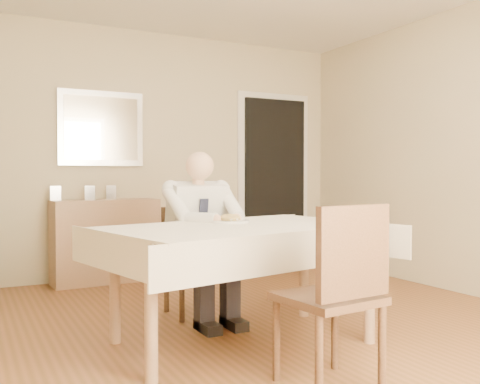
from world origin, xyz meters
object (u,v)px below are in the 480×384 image
chair_far (191,254)px  coffee_mug (332,216)px  sideboard (106,241)px  chair_near (338,287)px  seated_man (205,227)px  dining_table (242,238)px

chair_far → coffee_mug: (0.59, -1.02, 0.35)m
sideboard → chair_near: bearing=-86.9°
chair_far → coffee_mug: coffee_mug is taller
chair_near → coffee_mug: chair_near is taller
coffee_mug → sideboard: bearing=109.8°
chair_near → seated_man: bearing=86.0°
chair_near → coffee_mug: (0.53, 0.76, 0.28)m
coffee_mug → sideboard: size_ratio=0.12×
dining_table → coffee_mug: 0.62m
seated_man → coffee_mug: size_ratio=9.75×
chair_near → coffee_mug: 0.97m
chair_far → chair_near: (0.06, -1.78, 0.07)m
dining_table → coffee_mug: coffee_mug is taller
chair_far → sideboard: (-0.31, 1.49, -0.04)m
chair_far → coffee_mug: size_ratio=6.43×
dining_table → chair_far: (0.00, 0.87, -0.21)m
chair_near → sideboard: 3.29m
seated_man → coffee_mug: 0.96m
chair_near → seated_man: size_ratio=0.75×
chair_near → sideboard: bearing=90.4°
seated_man → chair_far: bearing=90.0°
seated_man → coffee_mug: seated_man is taller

